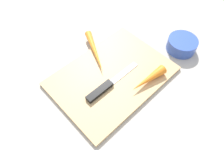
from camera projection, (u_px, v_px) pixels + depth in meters
The scene contains 6 objects.
ground_plane at pixel (112, 77), 0.65m from camera, with size 1.40×1.40×0.00m, color #ADA8A0.
cutting_board at pixel (112, 76), 0.64m from camera, with size 0.36×0.26×0.01m, color tan.
knife at pixel (103, 88), 0.60m from camera, with size 0.20×0.02×0.01m.
carrot_short at pixel (148, 79), 0.61m from camera, with size 0.03×0.03×0.12m, color orange.
carrot_long at pixel (95, 51), 0.68m from camera, with size 0.02×0.02×0.18m, color orange.
small_bowl at pixel (182, 44), 0.70m from camera, with size 0.10×0.10×0.04m, color #3351B2.
Camera 1 is at (-0.26, -0.27, 0.53)m, focal length 33.16 mm.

